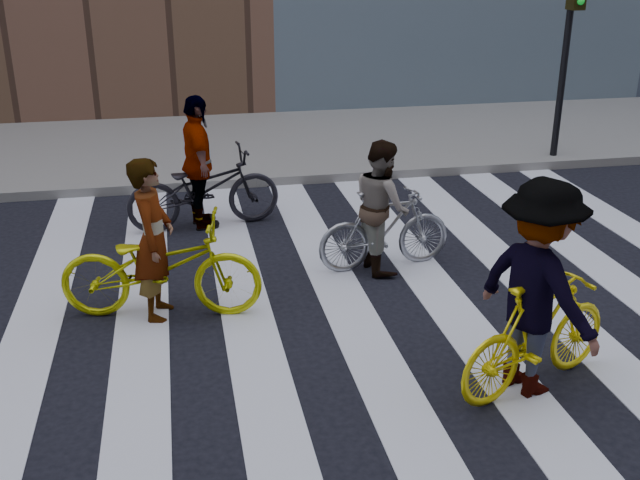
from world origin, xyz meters
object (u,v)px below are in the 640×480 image
object	(u,v)px
rider_left	(153,239)
bike_silver_mid	(385,229)
rider_mid	(382,206)
rider_rear	(198,163)
bike_yellow_right	(537,334)
traffic_signal	(570,34)
rider_right	(538,289)
bike_dark_rear	(204,189)
bike_yellow_left	(161,267)

from	to	relation	value
rider_left	bike_silver_mid	bearing A→B (deg)	-64.48
rider_mid	rider_rear	bearing A→B (deg)	42.29
bike_yellow_right	traffic_signal	bearing A→B (deg)	-50.55
bike_yellow_right	rider_left	xyz separation A→B (m)	(-3.29, 2.07, 0.34)
traffic_signal	rider_left	size ratio (longest dim) A/B	1.91
bike_yellow_right	rider_right	xyz separation A→B (m)	(-0.05, -0.00, 0.45)
bike_yellow_right	rider_mid	xyz separation A→B (m)	(-0.63, 2.82, 0.27)
bike_dark_rear	rider_right	world-z (taller)	rider_right
rider_left	rider_right	bearing A→B (deg)	-112.67
bike_yellow_right	rider_left	world-z (taller)	rider_left
bike_silver_mid	rider_left	size ratio (longest dim) A/B	0.96
bike_dark_rear	rider_rear	distance (m)	0.37
traffic_signal	bike_yellow_right	world-z (taller)	traffic_signal
rider_right	rider_rear	xyz separation A→B (m)	(-2.65, 4.68, -0.05)
bike_yellow_right	rider_left	size ratio (longest dim) A/B	1.01
bike_yellow_left	bike_yellow_right	distance (m)	3.84
rider_mid	rider_rear	distance (m)	2.78
bike_yellow_right	rider_rear	world-z (taller)	rider_rear
traffic_signal	rider_left	xyz separation A→B (m)	(-6.97, -4.58, -1.41)
bike_yellow_left	rider_left	world-z (taller)	rider_left
bike_silver_mid	bike_dark_rear	size ratio (longest dim) A/B	0.79
bike_yellow_left	bike_silver_mid	world-z (taller)	bike_yellow_left
bike_dark_rear	rider_left	distance (m)	2.70
bike_dark_rear	rider_mid	world-z (taller)	rider_mid
bike_silver_mid	rider_right	xyz separation A→B (m)	(0.53, -2.82, 0.47)
traffic_signal	bike_dark_rear	bearing A→B (deg)	-162.72
traffic_signal	bike_yellow_right	xyz separation A→B (m)	(-3.68, -6.65, -1.75)
rider_right	rider_rear	size ratio (longest dim) A/B	1.06
rider_right	bike_silver_mid	bearing A→B (deg)	-10.86
rider_right	rider_left	bearing A→B (deg)	35.82
bike_dark_rear	bike_silver_mid	bearing A→B (deg)	-139.40
bike_silver_mid	rider_rear	bearing A→B (deg)	42.97
traffic_signal	rider_right	bearing A→B (deg)	-119.29
bike_dark_rear	bike_yellow_left	bearing A→B (deg)	159.92
traffic_signal	bike_yellow_right	size ratio (longest dim) A/B	1.88
rider_mid	rider_right	distance (m)	2.89
rider_mid	bike_silver_mid	bearing A→B (deg)	-95.83
rider_right	bike_yellow_left	bearing A→B (deg)	35.41
bike_yellow_left	rider_rear	bearing A→B (deg)	-1.58
bike_silver_mid	bike_yellow_right	world-z (taller)	bike_yellow_right
rider_left	rider_rear	distance (m)	2.67
rider_left	rider_right	world-z (taller)	rider_right
rider_right	rider_rear	distance (m)	5.38
bike_yellow_left	bike_silver_mid	distance (m)	2.76
bike_yellow_right	rider_left	bearing A→B (deg)	36.22
traffic_signal	rider_mid	world-z (taller)	traffic_signal
traffic_signal	rider_right	size ratio (longest dim) A/B	1.70
bike_yellow_right	bike_dark_rear	world-z (taller)	bike_dark_rear
bike_silver_mid	bike_yellow_right	bearing A→B (deg)	-174.13
rider_left	bike_yellow_left	bearing A→B (deg)	-80.07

